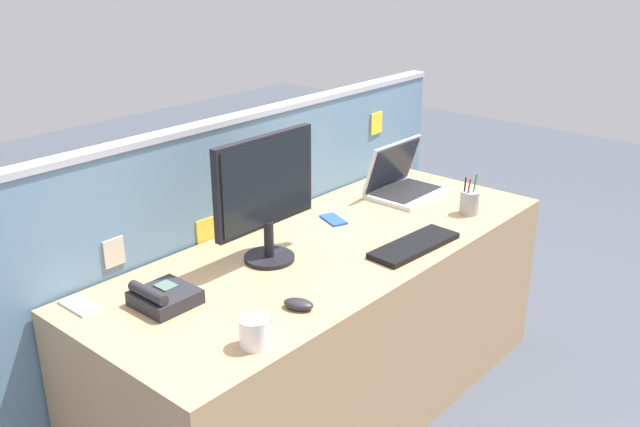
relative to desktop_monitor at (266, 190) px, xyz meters
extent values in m
plane|color=#424751|center=(0.24, -0.09, -1.00)|extent=(10.00, 10.00, 0.00)
cube|color=tan|center=(0.24, -0.09, -0.63)|extent=(2.00, 0.78, 0.73)
cube|color=#6084A3|center=(0.24, 0.34, -0.42)|extent=(2.44, 0.06, 1.16)
cube|color=#B7BAC1|center=(0.24, 0.34, 0.17)|extent=(2.44, 0.07, 0.02)
cube|color=yellow|center=(1.06, 0.30, -0.01)|extent=(0.09, 0.01, 0.10)
cube|color=yellow|center=(-0.03, 0.30, -0.23)|extent=(0.10, 0.01, 0.09)
cube|color=beige|center=(-0.44, 0.30, -0.18)|extent=(0.08, 0.01, 0.10)
cube|color=pink|center=(0.23, 0.30, -0.09)|extent=(0.08, 0.01, 0.09)
cylinder|color=black|center=(0.00, -0.01, -0.26)|extent=(0.19, 0.19, 0.02)
cylinder|color=black|center=(0.00, -0.01, -0.19)|extent=(0.04, 0.04, 0.13)
cube|color=black|center=(0.00, 0.00, 0.03)|extent=(0.46, 0.03, 0.33)
cube|color=black|center=(0.00, -0.01, 0.03)|extent=(0.43, 0.01, 0.30)
cube|color=silver|center=(0.90, 0.00, -0.26)|extent=(0.35, 0.26, 0.02)
cube|color=black|center=(0.90, 0.01, -0.25)|extent=(0.31, 0.19, 0.00)
cube|color=silver|center=(0.90, 0.09, -0.14)|extent=(0.35, 0.08, 0.22)
cube|color=black|center=(0.90, 0.09, -0.14)|extent=(0.32, 0.07, 0.20)
cube|color=#232328|center=(-0.45, 0.01, -0.24)|extent=(0.18, 0.18, 0.05)
cube|color=#4C6B5B|center=(-0.43, 0.03, -0.22)|extent=(0.05, 0.06, 0.01)
cylinder|color=#232328|center=(-0.52, 0.01, -0.20)|extent=(0.04, 0.16, 0.04)
cube|color=black|center=(0.43, -0.35, -0.26)|extent=(0.41, 0.16, 0.02)
ellipsoid|color=#232328|center=(-0.20, -0.33, -0.25)|extent=(0.09, 0.11, 0.03)
cylinder|color=#99999E|center=(0.89, -0.32, -0.22)|extent=(0.08, 0.08, 0.10)
cylinder|color=red|center=(0.87, -0.33, -0.17)|extent=(0.01, 0.02, 0.12)
cylinder|color=black|center=(0.87, -0.31, -0.17)|extent=(0.02, 0.02, 0.13)
cylinder|color=#238438|center=(0.89, -0.34, -0.16)|extent=(0.02, 0.02, 0.14)
cube|color=blue|center=(0.45, 0.06, -0.26)|extent=(0.11, 0.15, 0.01)
cube|color=silver|center=(-0.65, 0.20, -0.26)|extent=(0.07, 0.15, 0.01)
cylinder|color=white|center=(-0.44, -0.38, -0.22)|extent=(0.09, 0.09, 0.09)
torus|color=white|center=(-0.39, -0.38, -0.22)|extent=(0.05, 0.01, 0.05)
camera|label=1|loc=(-1.63, -1.66, 0.82)|focal=39.31mm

